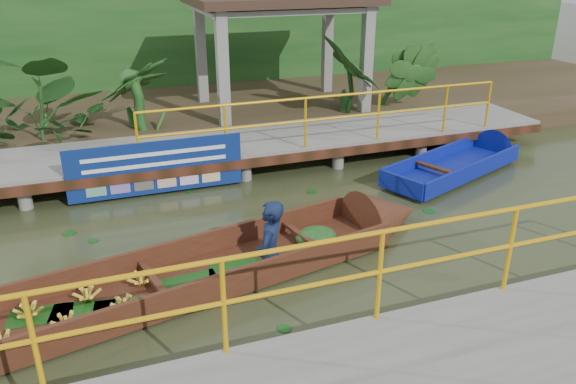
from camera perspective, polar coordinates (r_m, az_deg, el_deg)
name	(u,v)px	position (r m, az deg, el deg)	size (l,w,h in m)	color
ground	(231,250)	(8.55, -5.85, -5.92)	(80.00, 80.00, 0.00)	#272E17
land_strip	(160,113)	(15.39, -12.91, 7.81)	(30.00, 8.00, 0.45)	#2E2617
far_dock	(188,151)	(11.46, -10.13, 4.13)	(16.00, 2.06, 1.66)	slate
pavilion	(281,11)	(14.44, -0.74, 17.87)	(4.40, 3.00, 3.00)	slate
foliage_backdrop	(142,33)	(17.51, -14.60, 15.40)	(30.00, 0.80, 4.00)	#133D14
vendor_boat	(80,304)	(7.36, -20.38, -10.64)	(11.34, 3.44, 2.19)	#3B1710
moored_blue_boat	(477,157)	(12.51, 18.66, 3.35)	(3.97, 2.36, 0.93)	navy
blue_banner	(157,167)	(10.45, -13.21, 2.46)	(3.16, 0.04, 0.99)	navy
tropical_plants	(128,96)	(12.94, -15.90, 9.34)	(14.27, 1.27, 1.59)	#133D14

